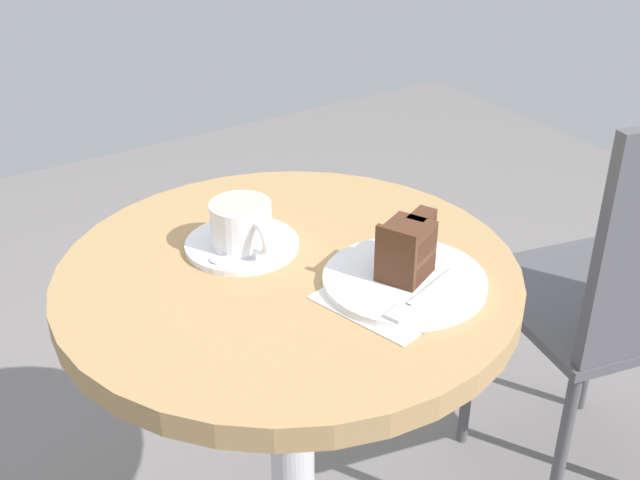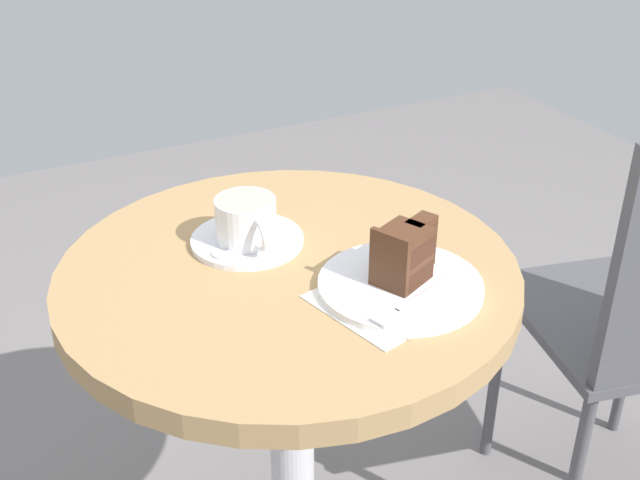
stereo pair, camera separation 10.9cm
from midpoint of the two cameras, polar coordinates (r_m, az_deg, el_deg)
cafe_table at (r=1.19m, az=0.49°, el=-7.41°), size 0.64×0.64×0.73m
saucer at (r=1.17m, az=-2.54°, el=-0.09°), size 0.16×0.16×0.01m
coffee_cup at (r=1.14m, az=-2.54°, el=1.38°), size 0.12×0.09×0.07m
teaspoon at (r=1.13m, az=-3.19°, el=-0.88°), size 0.03×0.10×0.00m
cake_plate at (r=1.07m, az=8.67°, el=-3.32°), size 0.22×0.22×0.01m
cake_slice at (r=1.05m, az=9.01°, el=-1.06°), size 0.08×0.11×0.08m
fork at (r=1.02m, az=9.35°, el=-4.67°), size 0.06×0.15×0.00m
napkin at (r=1.05m, az=7.98°, el=-4.11°), size 0.20×0.21×0.00m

